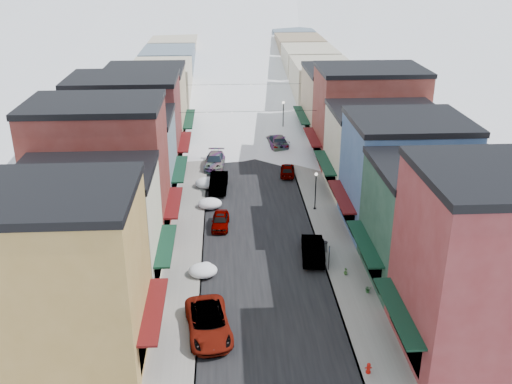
{
  "coord_description": "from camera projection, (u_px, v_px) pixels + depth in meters",
  "views": [
    {
      "loc": [
        -2.93,
        -26.17,
        23.89
      ],
      "look_at": [
        0.0,
        24.77,
        2.23
      ],
      "focal_mm": 40.0,
      "sensor_mm": 36.0,
      "label": 1
    }
  ],
  "objects": [
    {
      "name": "bldg_r_brick_far",
      "position": [
        368.0,
        116.0,
        67.88
      ],
      "size": [
        13.3,
        9.2,
        11.5
      ],
      "color": "maroon",
      "rests_on": "ground"
    },
    {
      "name": "bldg_l_brick_far",
      "position": [
        126.0,
        124.0,
        65.56
      ],
      "size": [
        13.3,
        9.2,
        11.0
      ],
      "color": "maroon",
      "rests_on": "ground"
    },
    {
      "name": "bldg_l_grayblue",
      "position": [
        124.0,
        158.0,
        57.73
      ],
      "size": [
        11.3,
        9.2,
        9.0
      ],
      "color": "slate",
      "rests_on": "ground"
    },
    {
      "name": "bldg_r_cream",
      "position": [
        383.0,
        150.0,
        60.07
      ],
      "size": [
        12.3,
        9.2,
        9.0
      ],
      "color": "beige",
      "rests_on": "ground"
    },
    {
      "name": "bldg_r_green",
      "position": [
        438.0,
        223.0,
        43.41
      ],
      "size": [
        11.3,
        9.2,
        9.5
      ],
      "color": "#204333",
      "rests_on": "ground"
    },
    {
      "name": "bldg_l_tan",
      "position": [
        146.0,
        106.0,
        75.0
      ],
      "size": [
        11.3,
        11.2,
        10.0
      ],
      "color": "tan",
      "rests_on": "ground"
    },
    {
      "name": "overhead_cables",
      "position": [
        246.0,
        97.0,
        74.77
      ],
      "size": [
        16.4,
        15.04,
        0.04
      ],
      "color": "black",
      "rests_on": "ground"
    },
    {
      "name": "trash_can",
      "position": [
        325.0,
        246.0,
        48.65
      ],
      "size": [
        0.51,
        0.51,
        0.87
      ],
      "color": "#5B5D60",
      "rests_on": "sidewalk_right"
    },
    {
      "name": "sidewalk_right",
      "position": [
        285.0,
        116.0,
        89.0
      ],
      "size": [
        3.2,
        160.0,
        0.15
      ],
      "primitive_type": "cube",
      "color": "gray",
      "rests_on": "ground"
    },
    {
      "name": "car_white_suv",
      "position": [
        208.0,
        323.0,
        38.26
      ],
      "size": [
        3.6,
        6.38,
        1.68
      ],
      "primitive_type": "imported",
      "rotation": [
        0.0,
        0.0,
        0.14
      ],
      "color": "silver",
      "rests_on": "ground"
    },
    {
      "name": "car_silver_wagon",
      "position": [
        215.0,
        161.0,
        67.74
      ],
      "size": [
        2.68,
        5.71,
        1.61
      ],
      "primitive_type": "imported",
      "rotation": [
        0.0,
        0.0,
        -0.08
      ],
      "color": "#A4A6AD",
      "rests_on": "ground"
    },
    {
      "name": "bldg_l_brick_near",
      "position": [
        101.0,
        172.0,
        49.21
      ],
      "size": [
        12.3,
        8.2,
        12.5
      ],
      "color": "maroon",
      "rests_on": "ground"
    },
    {
      "name": "car_lane_silver",
      "position": [
        239.0,
        108.0,
        90.7
      ],
      "size": [
        2.56,
        4.99,
        1.62
      ],
      "primitive_type": "imported",
      "rotation": [
        0.0,
        0.0,
        0.14
      ],
      "color": "#919298",
      "rests_on": "ground"
    },
    {
      "name": "road",
      "position": [
        243.0,
        117.0,
        88.68
      ],
      "size": [
        10.0,
        160.0,
        0.01
      ],
      "primitive_type": "cube",
      "color": "black",
      "rests_on": "ground"
    },
    {
      "name": "bldg_r_brick_near",
      "position": [
        501.0,
        266.0,
        34.58
      ],
      "size": [
        12.3,
        9.2,
        12.5
      ],
      "color": "maroon",
      "rests_on": "ground"
    },
    {
      "name": "car_silver_sedan",
      "position": [
        220.0,
        221.0,
        53.13
      ],
      "size": [
        1.8,
        3.97,
        1.32
      ],
      "primitive_type": "imported",
      "rotation": [
        0.0,
        0.0,
        -0.06
      ],
      "color": "#9C9EA4",
      "rests_on": "ground"
    },
    {
      "name": "bldg_l_cream",
      "position": [
        89.0,
        229.0,
        42.47
      ],
      "size": [
        11.3,
        8.2,
        9.5
      ],
      "color": "beige",
      "rests_on": "ground"
    },
    {
      "name": "car_green_sedan",
      "position": [
        313.0,
        249.0,
        47.75
      ],
      "size": [
        2.3,
        5.31,
        1.7
      ],
      "primitive_type": "imported",
      "rotation": [
        0.0,
        0.0,
        3.04
      ],
      "color": "black",
      "rests_on": "ground"
    },
    {
      "name": "bldg_l_yellow",
      "position": [
        57.0,
        277.0,
        34.27
      ],
      "size": [
        11.3,
        8.7,
        11.5
      ],
      "color": "#B78B43",
      "rests_on": "ground"
    },
    {
      "name": "streetlamp_near",
      "position": [
        316.0,
        186.0,
        55.86
      ],
      "size": [
        0.32,
        0.32,
        3.85
      ],
      "color": "black",
      "rests_on": "sidewalk_right"
    },
    {
      "name": "curb_left",
      "position": [
        211.0,
        117.0,
        88.38
      ],
      "size": [
        0.1,
        160.0,
        0.15
      ],
      "primitive_type": "cube",
      "color": "slate",
      "rests_on": "ground"
    },
    {
      "name": "planter_near",
      "position": [
        368.0,
        289.0,
        42.81
      ],
      "size": [
        0.51,
        0.45,
        0.55
      ],
      "primitive_type": "imported",
      "rotation": [
        0.0,
        0.0,
        -0.04
      ],
      "color": "#2C612F",
      "rests_on": "sidewalk_right"
    },
    {
      "name": "curb_right",
      "position": [
        275.0,
        116.0,
        88.92
      ],
      "size": [
        0.1,
        160.0,
        0.15
      ],
      "primitive_type": "cube",
      "color": "slate",
      "rests_on": "ground"
    },
    {
      "name": "streetlamp_far",
      "position": [
        283.0,
        114.0,
        78.34
      ],
      "size": [
        0.4,
        0.4,
        4.82
      ],
      "color": "black",
      "rests_on": "sidewalk_right"
    },
    {
      "name": "distant_blocks",
      "position": [
        238.0,
        64.0,
        108.25
      ],
      "size": [
        34.0,
        55.0,
        8.0
      ],
      "color": "gray",
      "rests_on": "ground"
    },
    {
      "name": "planter_far",
      "position": [
        346.0,
        271.0,
        45.18
      ],
      "size": [
        0.43,
        0.43,
        0.55
      ],
      "primitive_type": "imported",
      "rotation": [
        0.0,
        0.0,
        0.88
      ],
      "color": "#3D642D",
      "rests_on": "sidewalk_right"
    },
    {
      "name": "car_dark_hatch",
      "position": [
        219.0,
        182.0,
        61.4
      ],
      "size": [
        2.11,
        5.27,
        1.7
      ],
      "primitive_type": "imported",
      "rotation": [
        0.0,
        0.0,
        -0.06
      ],
      "color": "black",
      "rests_on": "ground"
    },
    {
      "name": "snow_pile_mid",
      "position": [
        210.0,
        203.0,
        57.21
      ],
      "size": [
        2.38,
        2.66,
        1.01
      ],
      "color": "white",
      "rests_on": "ground"
    },
    {
      "name": "bldg_r_blue",
      "position": [
        404.0,
        174.0,
        51.48
      ],
      "size": [
        11.3,
        9.2,
        10.5
      ],
      "color": "#3E5D8C",
      "rests_on": "ground"
    },
    {
      "name": "car_lane_white",
      "position": [
        255.0,
        110.0,
        89.45
      ],
      "size": [
        2.47,
        5.34,
        1.48
      ],
      "primitive_type": "imported",
      "rotation": [
        0.0,
        0.0,
        3.14
      ],
      "color": "white",
      "rests_on": "ground"
    },
    {
      "name": "snow_pile_near",
      "position": [
        203.0,
        270.0,
        45.29
      ],
      "size": [
        2.31,
        2.62,
        0.98
      ],
      "color": "white",
      "rests_on": "ground"
    },
    {
      "name": "fire_hydrant",
      "position": [
        369.0,
        368.0,
        34.64
      ],
      "size": [
        0.41,
        0.31,
        0.71
      ],
      "color": "red",
      "rests_on": "sidewalk_right"
    },
    {
      "name": "car_gray_suv",
      "position": [
        287.0,
        170.0,
        65.42
      ],
      "size": [
        2.06,
        4.13,
        1.35
      ],
      "primitive_type": "imported",
      "rotation": [
        0.0,
        0.0,
        3.02
      ],
      "color": "gray",
      "rests_on": "ground"
    },
    {
      "name": "car_black_sedan",
      "position": [
        277.0,
        141.0,
        74.63
      ],
      "size": [
        2.98,
        6.13,
        1.72
      ],
      "primitive_type": "imported",
      "rotation": [
        0.0,
        0.0,
        3.24
      ],
      "color": "black",
      "rests_on": "ground"
    },
    {
      "name": "sidewalk_left",
      "position": [
        201.0,
        117.0,
        88.3
      ],
      "size": [
        3.2,
        160.0,
        0.15
      ],
      "primitive_type": "cube",
      "color": "gray",
      "rests_on": "ground"
    },
    {
      "name": "bldg_r_tan",
      "position": [
        343.0,
        103.0,
        77.41
      ],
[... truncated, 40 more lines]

